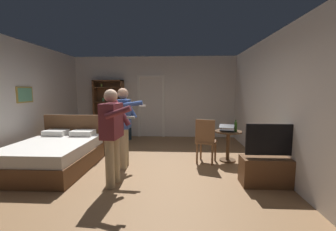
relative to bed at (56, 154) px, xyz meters
name	(u,v)px	position (x,y,z in m)	size (l,w,h in m)	color
ground_plane	(135,172)	(1.70, -0.14, -0.30)	(7.44, 7.44, 0.00)	olive
wall_back	(155,97)	(1.70, 3.30, 1.07)	(5.72, 0.12, 2.75)	silver
wall_right	(284,103)	(4.50, -0.14, 1.07)	(0.12, 7.00, 2.75)	silver
doorway_frame	(151,102)	(1.59, 3.22, 0.92)	(0.93, 0.08, 2.13)	white
bed	(56,154)	(0.00, 0.00, 0.00)	(1.48, 1.97, 1.02)	brown
bookshelf	(109,107)	(0.16, 3.07, 0.75)	(1.01, 0.32, 1.95)	brown
tv_flatscreen	(271,168)	(4.14, -0.61, 0.01)	(1.01, 0.40, 1.06)	brown
side_table	(228,141)	(3.68, 0.67, 0.17)	(0.61, 0.61, 0.70)	#4C331E
laptop	(227,129)	(3.64, 0.63, 0.45)	(0.40, 0.41, 0.16)	black
bottle_on_table	(236,127)	(3.82, 0.59, 0.51)	(0.06, 0.06, 0.26)	#224B14
wooden_chair	(206,139)	(3.16, 0.49, 0.24)	(0.54, 0.54, 0.99)	brown
person_blue_shirt	(112,130)	(1.45, -0.73, 0.65)	(0.61, 0.64, 1.64)	tan
person_striped_shirt	(124,122)	(1.42, 0.16, 0.65)	(0.64, 0.54, 1.66)	tan
suitcase_dark	(122,134)	(0.70, 2.61, -0.10)	(0.49, 0.38, 0.40)	#1E2D38
suitcase_small	(114,136)	(0.60, 2.13, -0.08)	(0.46, 0.31, 0.45)	black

